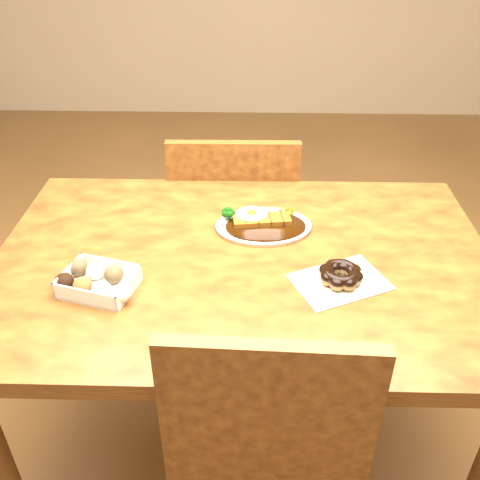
{
  "coord_description": "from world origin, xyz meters",
  "views": [
    {
      "loc": [
        0.02,
        -1.04,
        1.5
      ],
      "look_at": [
        -0.01,
        -0.01,
        0.81
      ],
      "focal_mm": 40.0,
      "sensor_mm": 36.0,
      "label": 1
    }
  ],
  "objects_px": {
    "table": "(243,290)",
    "donut_box": "(97,281)",
    "chair_far": "(235,232)",
    "katsu_curry_plate": "(262,224)",
    "pon_de_ring": "(341,275)"
  },
  "relations": [
    {
      "from": "donut_box",
      "to": "table",
      "type": "bearing_deg",
      "value": 21.78
    },
    {
      "from": "katsu_curry_plate",
      "to": "pon_de_ring",
      "type": "relative_size",
      "value": 1.05
    },
    {
      "from": "chair_far",
      "to": "pon_de_ring",
      "type": "xyz_separation_m",
      "value": [
        0.26,
        -0.62,
        0.29
      ]
    },
    {
      "from": "table",
      "to": "pon_de_ring",
      "type": "xyz_separation_m",
      "value": [
        0.22,
        -0.09,
        0.12
      ]
    },
    {
      "from": "katsu_curry_plate",
      "to": "donut_box",
      "type": "relative_size",
      "value": 1.38
    },
    {
      "from": "chair_far",
      "to": "pon_de_ring",
      "type": "bearing_deg",
      "value": 111.9
    },
    {
      "from": "chair_far",
      "to": "donut_box",
      "type": "bearing_deg",
      "value": 66.44
    },
    {
      "from": "chair_far",
      "to": "katsu_curry_plate",
      "type": "distance_m",
      "value": 0.5
    },
    {
      "from": "katsu_curry_plate",
      "to": "donut_box",
      "type": "height_order",
      "value": "katsu_curry_plate"
    },
    {
      "from": "katsu_curry_plate",
      "to": "pon_de_ring",
      "type": "distance_m",
      "value": 0.28
    },
    {
      "from": "donut_box",
      "to": "chair_far",
      "type": "bearing_deg",
      "value": 67.15
    },
    {
      "from": "table",
      "to": "donut_box",
      "type": "relative_size",
      "value": 6.49
    },
    {
      "from": "table",
      "to": "katsu_curry_plate",
      "type": "relative_size",
      "value": 4.72
    },
    {
      "from": "donut_box",
      "to": "pon_de_ring",
      "type": "height_order",
      "value": "donut_box"
    },
    {
      "from": "chair_far",
      "to": "donut_box",
      "type": "distance_m",
      "value": 0.78
    }
  ]
}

